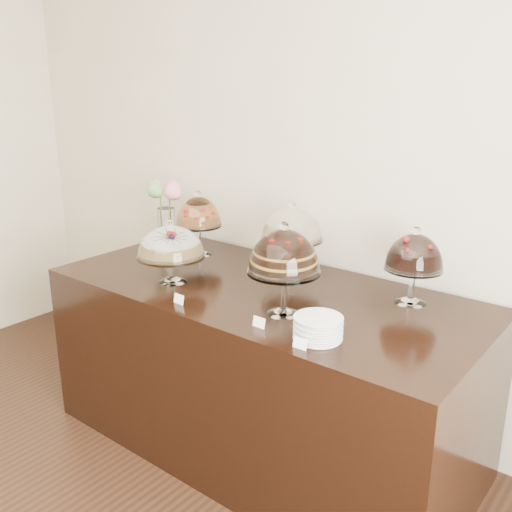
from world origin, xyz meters
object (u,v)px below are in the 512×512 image
Objects in this scene: cake_stand_sugar_sponge at (171,244)px; plate_stack at (318,328)px; display_counter at (262,368)px; cake_stand_dark_choco at (414,256)px; cake_stand_fruit_tart at (198,215)px; cake_stand_cheesecake at (292,227)px; flower_vase at (166,204)px; cake_stand_choco_layer at (284,255)px.

cake_stand_sugar_sponge is 1.79× the size of plate_stack.
plate_stack reaches higher than display_counter.
cake_stand_fruit_tart is (-1.30, -0.06, 0.01)m from cake_stand_dark_choco.
cake_stand_cheesecake is 0.97m from flower_vase.
display_counter is 5.21× the size of cake_stand_choco_layer.
cake_stand_sugar_sponge is 0.70m from cake_stand_choco_layer.
cake_stand_fruit_tart is 1.99× the size of plate_stack.
cake_stand_choco_layer reaches higher than cake_stand_dark_choco.
cake_stand_dark_choco is 0.95× the size of cake_stand_fruit_tart.
cake_stand_fruit_tart is 1.30m from plate_stack.
cake_stand_cheesecake is at bearing 49.93° from cake_stand_sugar_sponge.
cake_stand_sugar_sponge is 0.64m from cake_stand_cheesecake.
plate_stack is (0.26, -0.13, -0.23)m from cake_stand_choco_layer.
display_counter is at bearing -16.00° from flower_vase.
cake_stand_fruit_tart reaches higher than cake_stand_dark_choco.
cake_stand_sugar_sponge is (-0.42, -0.21, 0.65)m from display_counter.
display_counter is 1.24m from flower_vase.
cake_stand_fruit_tart is at bearing -174.88° from cake_stand_cheesecake.
cake_stand_sugar_sponge is at bearing -155.79° from cake_stand_dark_choco.
cake_stand_cheesecake reaches higher than display_counter.
flower_vase is (-0.97, 0.01, -0.01)m from cake_stand_cheesecake.
cake_stand_fruit_tart is at bearing -177.40° from cake_stand_dark_choco.
flower_vase is at bearing 138.60° from cake_stand_sugar_sponge.
cake_stand_dark_choco is at bearing 50.31° from cake_stand_choco_layer.
cake_stand_cheesecake is at bearing 121.19° from cake_stand_choco_layer.
cake_stand_sugar_sponge is at bearing -41.40° from flower_vase.
cake_stand_fruit_tart is 0.35m from flower_vase.
plate_stack is at bearing -6.66° from cake_stand_sugar_sponge.
cake_stand_fruit_tart is at bearing 161.16° from display_counter.
cake_stand_dark_choco is at bearing 77.65° from plate_stack.
cake_stand_dark_choco reaches higher than plate_stack.
cake_stand_dark_choco is 0.92× the size of flower_vase.
plate_stack is (0.53, -0.32, 0.50)m from display_counter.
display_counter is 5.71× the size of cake_stand_fruit_tart.
cake_stand_choco_layer reaches higher than flower_vase.
cake_stand_dark_choco is at bearing 22.72° from display_counter.
display_counter is at bearing -157.28° from cake_stand_dark_choco.
cake_stand_fruit_tart is (-0.22, 0.43, 0.04)m from cake_stand_sugar_sponge.
cake_stand_fruit_tart is 0.97× the size of flower_vase.
plate_stack is (1.51, -0.60, -0.20)m from flower_vase.
display_counter is 0.80m from cake_stand_sugar_sponge.
cake_stand_sugar_sponge reaches higher than display_counter.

